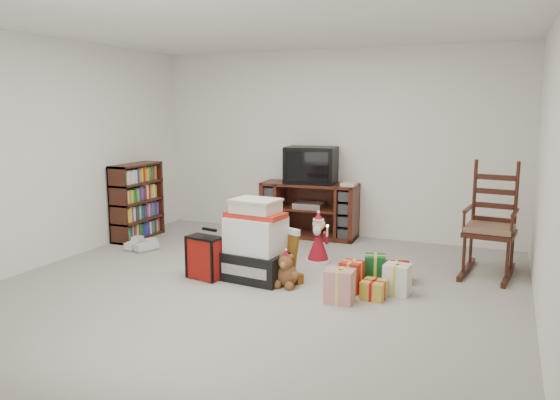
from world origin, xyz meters
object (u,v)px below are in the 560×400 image
object	(u,v)px
teddy_bear	(286,272)
mrs_claus_figurine	(243,234)
santa_figurine	(318,243)
crt_television	(311,165)
gift_pile	(256,245)
gift_cluster	(373,280)
bookshelf	(137,203)
red_suitcase	(205,258)
rocking_chair	(490,234)
sneaker_pair	(140,246)
tv_stand	(309,210)

from	to	relation	value
teddy_bear	mrs_claus_figurine	xyz separation A→B (m)	(-0.93, 0.92, 0.10)
santa_figurine	crt_television	world-z (taller)	crt_television
gift_pile	gift_cluster	world-z (taller)	gift_pile
teddy_bear	bookshelf	bearing A→B (deg)	157.26
bookshelf	red_suitcase	size ratio (longest dim) A/B	1.92
teddy_bear	mrs_claus_figurine	distance (m)	1.31
rocking_chair	santa_figurine	xyz separation A→B (m)	(-1.79, -0.31, -0.20)
santa_figurine	gift_pile	bearing A→B (deg)	-115.07
red_suitcase	sneaker_pair	xyz separation A→B (m)	(-1.31, 0.67, -0.17)
rocking_chair	red_suitcase	xyz separation A→B (m)	(-2.67, -1.33, -0.20)
red_suitcase	rocking_chair	bearing A→B (deg)	37.14
sneaker_pair	gift_cluster	size ratio (longest dim) A/B	0.38
tv_stand	gift_pile	distance (m)	1.97
rocking_chair	gift_cluster	distance (m)	1.48
tv_stand	gift_cluster	distance (m)	2.32
red_suitcase	santa_figurine	xyz separation A→B (m)	(0.88, 1.02, -0.00)
sneaker_pair	rocking_chair	bearing A→B (deg)	15.91
bookshelf	gift_cluster	xyz separation A→B (m)	(3.41, -0.92, -0.36)
tv_stand	rocking_chair	xyz separation A→B (m)	(2.31, -0.83, 0.05)
santa_figurine	mrs_claus_figurine	size ratio (longest dim) A/B	0.92
bookshelf	red_suitcase	xyz separation A→B (m)	(1.73, -1.19, -0.26)
teddy_bear	mrs_claus_figurine	world-z (taller)	mrs_claus_figurine
tv_stand	rocking_chair	distance (m)	2.45
bookshelf	gift_pile	bearing A→B (deg)	-24.20
tv_stand	sneaker_pair	xyz separation A→B (m)	(-1.67, -1.49, -0.32)
rocking_chair	santa_figurine	distance (m)	1.83
teddy_bear	gift_pile	bearing A→B (deg)	166.60
bookshelf	gift_cluster	world-z (taller)	bookshelf
gift_pile	gift_cluster	distance (m)	1.22
rocking_chair	gift_pile	bearing A→B (deg)	-146.02
bookshelf	sneaker_pair	size ratio (longest dim) A/B	2.65
tv_stand	santa_figurine	size ratio (longest dim) A/B	2.24
red_suitcase	sneaker_pair	distance (m)	1.48
rocking_chair	santa_figurine	bearing A→B (deg)	-163.79
gift_pile	sneaker_pair	xyz separation A→B (m)	(-1.80, 0.48, -0.30)
red_suitcase	sneaker_pair	size ratio (longest dim) A/B	1.38
rocking_chair	red_suitcase	world-z (taller)	rocking_chair
teddy_bear	gift_cluster	size ratio (longest dim) A/B	0.33
bookshelf	rocking_chair	xyz separation A→B (m)	(4.40, 0.14, -0.06)
gift_pile	mrs_claus_figurine	size ratio (longest dim) A/B	1.29
bookshelf	red_suitcase	world-z (taller)	bookshelf
gift_pile	santa_figurine	bearing A→B (deg)	71.25
mrs_claus_figurine	santa_figurine	bearing A→B (deg)	0.08
tv_stand	santa_figurine	distance (m)	1.26
sneaker_pair	crt_television	size ratio (longest dim) A/B	0.53
rocking_chair	crt_television	size ratio (longest dim) A/B	1.74
crt_television	gift_cluster	bearing A→B (deg)	-61.73
teddy_bear	mrs_claus_figurine	size ratio (longest dim) A/B	0.52
bookshelf	gift_pile	world-z (taller)	bookshelf
bookshelf	red_suitcase	distance (m)	2.12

